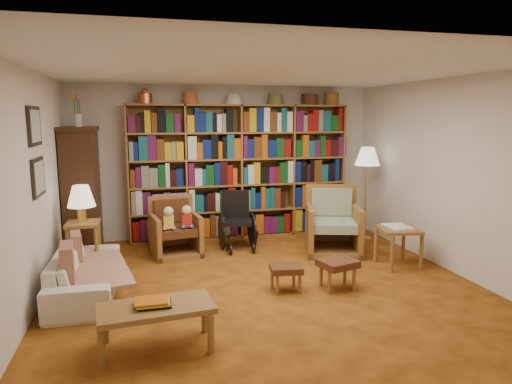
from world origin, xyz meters
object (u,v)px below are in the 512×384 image
object	(u,v)px
floor_lamp	(367,160)
side_table_papers	(399,234)
coffee_table	(156,311)
side_table_lamp	(84,236)
armchair_leather	(175,230)
wheelchair	(237,222)
sofa	(86,273)
armchair_sage	(330,227)
footstool_a	(286,270)
footstool_b	(338,265)

from	to	relation	value
floor_lamp	side_table_papers	bearing A→B (deg)	-99.21
side_table_papers	coffee_table	world-z (taller)	side_table_papers
side_table_lamp	armchair_leather	world-z (taller)	armchair_leather
wheelchair	floor_lamp	distance (m)	2.34
coffee_table	floor_lamp	bearing A→B (deg)	39.68
sofa	armchair_sage	distance (m)	3.50
armchair_sage	wheelchair	size ratio (longest dim) A/B	1.16
side_table_lamp	coffee_table	distance (m)	2.42
armchair_sage	side_table_papers	world-z (taller)	armchair_sage
side_table_papers	footstool_a	xyz separation A→B (m)	(-1.74, -0.49, -0.20)
sofa	side_table_lamp	size ratio (longest dim) A/B	2.54
wheelchair	side_table_papers	xyz separation A→B (m)	(1.93, -1.39, 0.04)
sofa	armchair_sage	xyz separation A→B (m)	(3.38, 0.93, 0.13)
armchair_leather	footstool_b	bearing A→B (deg)	-47.68
side_table_lamp	side_table_papers	bearing A→B (deg)	-10.92
armchair_sage	side_table_papers	bearing A→B (deg)	-56.41
floor_lamp	footstool_b	size ratio (longest dim) A/B	3.13
armchair_sage	coffee_table	size ratio (longest dim) A/B	1.00
floor_lamp	side_table_papers	size ratio (longest dim) A/B	2.58
armchair_leather	footstool_a	bearing A→B (deg)	-58.29
sofa	coffee_table	distance (m)	1.64
armchair_leather	side_table_papers	world-z (taller)	armchair_leather
side_table_lamp	armchair_sage	bearing A→B (deg)	1.90
sofa	side_table_papers	xyz separation A→B (m)	(3.98, 0.03, 0.20)
floor_lamp	footstool_a	world-z (taller)	floor_lamp
footstool_a	coffee_table	world-z (taller)	coffee_table
footstool_a	floor_lamp	bearing A→B (deg)	43.66
wheelchair	side_table_lamp	bearing A→B (deg)	-164.21
wheelchair	footstool_a	bearing A→B (deg)	-84.33
sofa	footstool_a	bearing A→B (deg)	-101.00
floor_lamp	footstool_a	size ratio (longest dim) A/B	3.88
side_table_lamp	armchair_leather	size ratio (longest dim) A/B	0.78
side_table_papers	footstool_a	size ratio (longest dim) A/B	1.51
sofa	armchair_sage	world-z (taller)	armchair_sage
wheelchair	footstool_b	world-z (taller)	wheelchair
armchair_leather	coffee_table	size ratio (longest dim) A/B	0.83
sofa	wheelchair	bearing A→B (deg)	-54.54
side_table_lamp	coffee_table	size ratio (longest dim) A/B	0.65
sofa	armchair_leather	xyz separation A→B (m)	(1.10, 1.36, 0.11)
armchair_sage	side_table_lamp	bearing A→B (deg)	-178.10
side_table_lamp	wheelchair	size ratio (longest dim) A/B	0.75
armchair_leather	coffee_table	world-z (taller)	armchair_leather
sofa	armchair_leather	world-z (taller)	armchair_leather
side_table_lamp	floor_lamp	xyz separation A→B (m)	(4.30, 0.60, 0.83)
side_table_papers	footstool_a	bearing A→B (deg)	-164.28
footstool_b	side_table_lamp	bearing A→B (deg)	155.26
sofa	armchair_leather	size ratio (longest dim) A/B	1.97
sofa	footstool_a	xyz separation A→B (m)	(2.23, -0.46, 0.00)
armchair_sage	floor_lamp	size ratio (longest dim) A/B	0.67
wheelchair	coffee_table	xyz separation A→B (m)	(-1.31, -2.88, -0.06)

